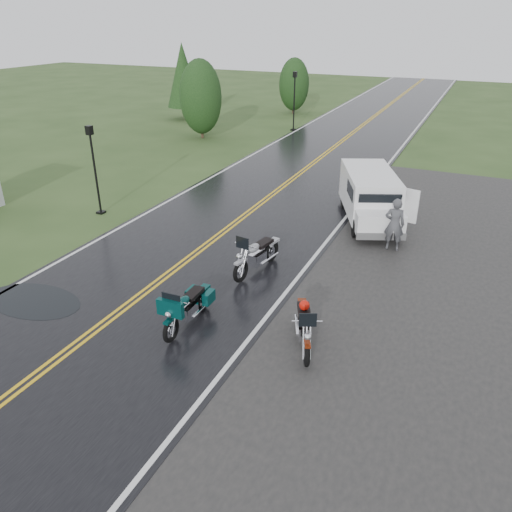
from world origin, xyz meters
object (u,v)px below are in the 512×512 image
at_px(motorcycle_silver, 240,263).
at_px(motorcycle_teal, 170,321).
at_px(motorcycle_red, 307,343).
at_px(van_white, 357,213).
at_px(lamp_post_far_left, 294,101).
at_px(person_at_van, 394,225).
at_px(lamp_post_near_left, 95,171).

bearing_deg(motorcycle_silver, motorcycle_teal, -84.57).
distance_m(motorcycle_red, motorcycle_silver, 4.31).
relative_size(motorcycle_silver, van_white, 0.48).
height_order(motorcycle_silver, lamp_post_far_left, lamp_post_far_left).
bearing_deg(van_white, motorcycle_red, -106.86).
distance_m(van_white, person_at_van, 1.52).
height_order(motorcycle_teal, lamp_post_far_left, lamp_post_far_left).
relative_size(motorcycle_teal, lamp_post_near_left, 0.61).
bearing_deg(motorcycle_teal, van_white, 71.86).
height_order(motorcycle_red, person_at_van, person_at_van).
bearing_deg(motorcycle_teal, motorcycle_silver, 85.02).
distance_m(motorcycle_silver, person_at_van, 5.73).
bearing_deg(motorcycle_red, lamp_post_near_left, 128.32).
xyz_separation_m(motorcycle_teal, lamp_post_far_left, (-6.19, 25.10, 1.34)).
bearing_deg(lamp_post_far_left, motorcycle_red, -68.78).
height_order(motorcycle_silver, van_white, van_white).
bearing_deg(van_white, motorcycle_teal, -129.75).
xyz_separation_m(person_at_van, lamp_post_far_left, (-10.14, 17.29, 1.06)).
xyz_separation_m(lamp_post_near_left, lamp_post_far_left, (1.47, 18.64, 0.19)).
bearing_deg(lamp_post_far_left, van_white, -62.52).
distance_m(motorcycle_teal, lamp_post_near_left, 10.09).
xyz_separation_m(motorcycle_red, lamp_post_near_left, (-11.02, 5.95, 1.15)).
bearing_deg(motorcycle_silver, motorcycle_red, -34.26).
xyz_separation_m(motorcycle_silver, person_at_van, (3.73, 4.34, 0.22)).
bearing_deg(motorcycle_silver, person_at_van, 58.45).
bearing_deg(lamp_post_near_left, person_at_van, 6.65).
bearing_deg(lamp_post_near_left, motorcycle_red, -28.35).
bearing_deg(person_at_van, motorcycle_teal, 55.45).
height_order(motorcycle_silver, person_at_van, person_at_van).
xyz_separation_m(motorcycle_red, lamp_post_far_left, (-9.55, 24.59, 1.34)).
relative_size(van_white, lamp_post_far_left, 1.25).
bearing_deg(person_at_van, motorcycle_silver, 41.63).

